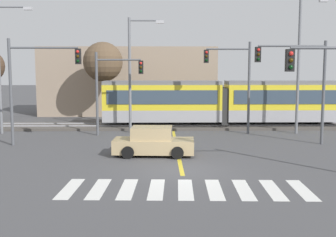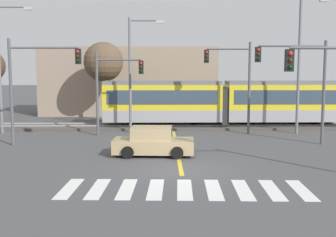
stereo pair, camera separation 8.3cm
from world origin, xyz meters
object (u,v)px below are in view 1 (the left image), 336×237
at_px(traffic_light_far_right, 234,75).
at_px(street_lamp_centre, 133,67).
at_px(street_lamp_west, 2,61).
at_px(light_rail_tram, 223,101).
at_px(traffic_light_far_left, 113,82).
at_px(traffic_light_mid_left, 34,76).
at_px(traffic_light_mid_right, 301,75).
at_px(bare_tree_west, 103,62).
at_px(street_lamp_east, 301,58).
at_px(sedan_crossing, 153,142).

xyz_separation_m(traffic_light_far_right, street_lamp_centre, (-7.03, 0.70, 0.50)).
bearing_deg(street_lamp_west, light_rail_tram, 10.73).
distance_m(traffic_light_far_left, traffic_light_mid_left, 5.61).
bearing_deg(street_lamp_west, traffic_light_far_right, -1.46).
height_order(traffic_light_mid_right, bare_tree_west, bare_tree_west).
height_order(traffic_light_mid_left, street_lamp_centre, street_lamp_centre).
relative_size(light_rail_tram, street_lamp_east, 1.95).
bearing_deg(bare_tree_west, light_rail_tram, -22.82).
bearing_deg(traffic_light_far_right, traffic_light_mid_right, -52.68).
bearing_deg(street_lamp_centre, street_lamp_east, -3.19).
height_order(traffic_light_far_right, street_lamp_west, street_lamp_west).
bearing_deg(traffic_light_far_right, traffic_light_far_left, -176.21).
xyz_separation_m(traffic_light_mid_right, traffic_light_far_right, (-3.20, 4.20, -0.03)).
relative_size(traffic_light_far_left, street_lamp_west, 0.63).
height_order(street_lamp_west, bare_tree_west, street_lamp_west).
bearing_deg(sedan_crossing, traffic_light_far_right, 53.19).
bearing_deg(street_lamp_east, traffic_light_far_right, -179.34).
bearing_deg(street_lamp_west, traffic_light_far_left, -7.07).
bearing_deg(bare_tree_west, sedan_crossing, -72.95).
relative_size(traffic_light_mid_left, street_lamp_east, 0.66).
distance_m(traffic_light_mid_right, bare_tree_west, 17.76).
xyz_separation_m(traffic_light_mid_right, street_lamp_east, (1.41, 4.26, 1.12)).
relative_size(traffic_light_far_right, street_lamp_east, 0.67).
height_order(traffic_light_far_left, street_lamp_centre, street_lamp_centre).
relative_size(sedan_crossing, traffic_light_far_right, 0.67).
bearing_deg(bare_tree_west, street_lamp_centre, -65.99).
bearing_deg(street_lamp_east, sedan_crossing, -143.78).
bearing_deg(street_lamp_west, street_lamp_centre, 1.85).
relative_size(light_rail_tram, sedan_crossing, 4.31).
bearing_deg(traffic_light_mid_right, bare_tree_west, 138.50).
xyz_separation_m(traffic_light_mid_left, street_lamp_west, (-3.56, 4.67, 0.95)).
bearing_deg(sedan_crossing, traffic_light_mid_right, 19.91).
relative_size(light_rail_tram, traffic_light_mid_left, 2.94).
bearing_deg(traffic_light_far_right, sedan_crossing, -126.81).
xyz_separation_m(traffic_light_mid_right, traffic_light_mid_left, (-15.73, -0.06, -0.03)).
xyz_separation_m(traffic_light_mid_right, street_lamp_west, (-19.29, 4.61, 0.92)).
distance_m(street_lamp_centre, street_lamp_east, 11.67).
height_order(sedan_crossing, bare_tree_west, bare_tree_west).
bearing_deg(bare_tree_west, street_lamp_east, -27.03).
bearing_deg(street_lamp_west, sedan_crossing, -36.28).
bearing_deg(traffic_light_mid_right, street_lamp_west, 166.56).
distance_m(traffic_light_far_right, traffic_light_mid_left, 13.23).
height_order(traffic_light_far_right, traffic_light_mid_left, traffic_light_far_right).
xyz_separation_m(traffic_light_far_left, traffic_light_far_right, (8.33, 0.55, 0.46)).
distance_m(light_rail_tram, traffic_light_far_right, 4.01).
xyz_separation_m(traffic_light_mid_right, street_lamp_centre, (-10.23, 4.90, 0.48)).
height_order(street_lamp_centre, bare_tree_west, street_lamp_centre).
distance_m(light_rail_tram, street_lamp_west, 16.41).
xyz_separation_m(traffic_light_far_right, traffic_light_mid_left, (-12.52, -4.26, -0.00)).
bearing_deg(light_rail_tram, street_lamp_east, -34.66).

